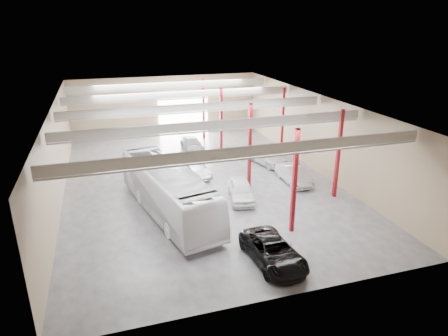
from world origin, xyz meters
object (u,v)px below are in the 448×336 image
car_row_c (192,144)px  car_row_b (195,169)px  car_right_near (294,174)px  coach_bus (168,190)px  car_right_far (266,155)px  black_sedan (273,251)px  car_row_a (241,191)px

car_row_c → car_row_b: bearing=-101.9°
car_row_b → car_right_near: 8.66m
coach_bus → car_right_far: 13.34m
coach_bus → black_sedan: size_ratio=2.45×
black_sedan → car_row_b: 14.54m
car_right_far → car_right_near: bearing=-100.6°
coach_bus → car_row_c: bearing=58.7°
car_row_c → coach_bus: bearing=-110.5°
black_sedan → car_row_b: bearing=90.8°
car_row_c → car_right_far: size_ratio=0.94×
car_right_near → coach_bus: bearing=-166.7°
car_row_a → car_right_near: size_ratio=0.97×
car_row_c → car_right_far: car_right_far is taller
black_sedan → car_row_a: (1.13, 8.64, 0.03)m
car_row_a → car_right_far: (5.10, 7.11, 0.10)m
car_right_near → car_row_a: bearing=-160.1°
coach_bus → car_row_b: bearing=49.8°
car_right_near → car_row_b: bearing=153.5°
coach_bus → car_row_b: 7.43m
coach_bus → car_row_a: bearing=-5.8°
car_right_near → black_sedan: bearing=-121.4°
car_row_b → car_right_near: size_ratio=0.91×
coach_bus → car_row_a: 5.87m
black_sedan → car_row_a: bearing=79.0°
car_row_c → car_right_far: (5.91, -6.25, 0.17)m
car_row_b → car_right_far: bearing=-3.1°
coach_bus → car_row_b: size_ratio=3.10×
car_right_near → car_right_far: (-0.36, 5.20, 0.10)m
coach_bus → car_row_b: coach_bus is taller
coach_bus → black_sedan: coach_bus is taller
coach_bus → car_right_near: coach_bus is taller
coach_bus → black_sedan: 9.33m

